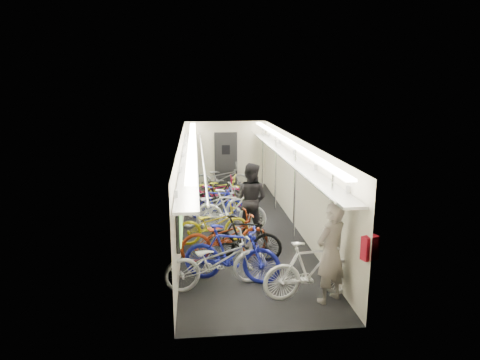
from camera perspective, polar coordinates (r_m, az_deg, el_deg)
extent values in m
plane|color=black|center=(11.53, -0.09, -6.32)|extent=(10.00, 10.00, 0.00)
plane|color=white|center=(10.98, -0.09, 5.61)|extent=(10.00, 10.00, 0.00)
plane|color=beige|center=(11.14, -7.79, -0.68)|extent=(0.00, 10.00, 10.00)
plane|color=beige|center=(11.44, 7.40, -0.32)|extent=(0.00, 10.00, 10.00)
plane|color=beige|center=(16.08, -1.92, 3.57)|extent=(3.00, 0.00, 3.00)
plane|color=beige|center=(6.47, 4.53, -10.66)|extent=(3.00, 0.00, 3.00)
cube|color=black|center=(8.05, -8.16, -5.61)|extent=(0.06, 1.10, 0.80)
cube|color=#A2D55D|center=(8.05, -7.88, -5.60)|extent=(0.02, 0.96, 0.66)
cube|color=black|center=(10.16, -7.73, -1.71)|extent=(0.06, 1.10, 0.80)
cube|color=#A2D55D|center=(10.16, -7.50, -1.70)|extent=(0.02, 0.96, 0.66)
cube|color=black|center=(12.30, -7.45, 0.85)|extent=(0.06, 1.10, 0.80)
cube|color=#A2D55D|center=(12.30, -7.26, 0.85)|extent=(0.02, 0.96, 0.66)
cube|color=black|center=(14.46, -7.25, 2.64)|extent=(0.06, 1.10, 0.80)
cube|color=#A2D55D|center=(14.46, -7.09, 2.64)|extent=(0.02, 0.96, 0.66)
cube|color=#E2B20B|center=(9.08, -7.87, -3.13)|extent=(0.02, 0.22, 0.30)
cube|color=#E2B20B|center=(11.22, -7.53, -0.06)|extent=(0.02, 0.22, 0.30)
cube|color=#E2B20B|center=(13.37, -7.31, 2.03)|extent=(0.02, 0.22, 0.30)
cube|color=black|center=(16.06, -1.90, 2.84)|extent=(0.85, 0.08, 2.00)
cube|color=#999BA0|center=(10.99, -6.75, 3.00)|extent=(0.40, 9.70, 0.05)
cube|color=#999BA0|center=(11.25, 6.42, 3.23)|extent=(0.40, 9.70, 0.05)
cylinder|color=silver|center=(10.98, -5.04, 3.55)|extent=(0.04, 9.70, 0.04)
cylinder|color=silver|center=(11.17, 4.77, 3.72)|extent=(0.04, 9.70, 0.04)
cube|color=white|center=(10.93, -6.39, 5.18)|extent=(0.18, 9.60, 0.04)
cube|color=white|center=(11.17, 6.07, 5.35)|extent=(0.18, 9.60, 0.04)
cylinder|color=silver|center=(7.85, 11.99, -6.62)|extent=(0.05, 0.05, 2.38)
cylinder|color=silver|center=(10.44, 7.32, -1.59)|extent=(0.05, 0.05, 2.38)
cylinder|color=silver|center=(12.82, 4.79, 1.17)|extent=(0.05, 0.05, 2.38)
cylinder|color=silver|center=(15.24, 3.05, 3.05)|extent=(0.05, 0.05, 2.38)
imported|color=#B2B2B7|center=(8.15, -3.15, -10.77)|extent=(2.07, 1.07, 1.04)
imported|color=navy|center=(8.33, -1.13, -9.81)|extent=(1.98, 1.10, 1.15)
imported|color=maroon|center=(9.36, -2.00, -7.55)|extent=(2.09, 1.10, 1.04)
imported|color=black|center=(9.33, 0.51, -7.72)|extent=(1.74, 0.92, 1.01)
imported|color=#B8A711|center=(10.34, -3.64, -5.91)|extent=(1.83, 0.87, 0.93)
imported|color=white|center=(11.11, -1.22, -4.06)|extent=(1.91, 0.89, 1.11)
imported|color=silver|center=(11.63, -3.46, -3.37)|extent=(2.17, 1.26, 1.08)
imported|color=#1B21A5|center=(11.98, -3.15, -3.13)|extent=(1.69, 0.84, 0.98)
imported|color=maroon|center=(13.13, -3.37, -1.66)|extent=(1.92, 0.68, 1.00)
imported|color=black|center=(12.94, -2.87, -2.05)|extent=(1.60, 0.83, 0.92)
imported|color=yellow|center=(13.74, -2.70, -1.19)|extent=(1.84, 1.10, 0.91)
imported|color=white|center=(7.86, 9.54, -11.69)|extent=(1.85, 0.72, 1.08)
imported|color=slate|center=(15.00, -2.53, 0.27)|extent=(2.04, 0.82, 1.05)
imported|color=gray|center=(7.67, 11.99, -9.47)|extent=(0.79, 0.72, 1.81)
imported|color=black|center=(10.77, 1.41, -2.55)|extent=(1.13, 1.06, 1.85)
cube|color=#AD1124|center=(7.00, 16.93, -8.64)|extent=(0.29, 0.22, 0.38)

